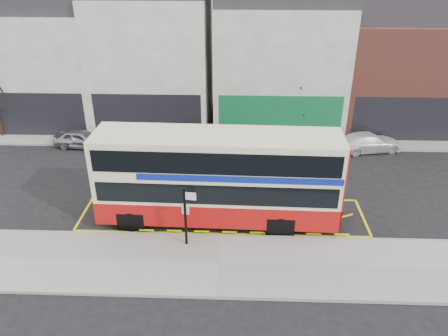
{
  "coord_description": "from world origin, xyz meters",
  "views": [
    {
      "loc": [
        0.76,
        -16.8,
        12.11
      ],
      "look_at": [
        0.06,
        2.0,
        2.42
      ],
      "focal_mm": 35.0,
      "sensor_mm": 36.0,
      "label": 1
    }
  ],
  "objects_px": {
    "double_decker_bus": "(218,177)",
    "car_grey": "(209,141)",
    "car_white": "(369,142)",
    "street_tree_right": "(302,90)",
    "car_silver": "(81,139)",
    "bus_stop_post": "(187,212)"
  },
  "relations": [
    {
      "from": "car_white",
      "to": "double_decker_bus",
      "type": "bearing_deg",
      "value": 120.45
    },
    {
      "from": "double_decker_bus",
      "to": "car_grey",
      "type": "height_order",
      "value": "double_decker_bus"
    },
    {
      "from": "car_grey",
      "to": "car_white",
      "type": "relative_size",
      "value": 0.98
    },
    {
      "from": "car_white",
      "to": "street_tree_right",
      "type": "relative_size",
      "value": 0.85
    },
    {
      "from": "bus_stop_post",
      "to": "car_silver",
      "type": "bearing_deg",
      "value": 135.85
    },
    {
      "from": "car_white",
      "to": "street_tree_right",
      "type": "distance_m",
      "value": 5.58
    },
    {
      "from": "car_grey",
      "to": "car_white",
      "type": "height_order",
      "value": "car_grey"
    },
    {
      "from": "car_grey",
      "to": "car_white",
      "type": "xyz_separation_m",
      "value": [
        10.38,
        0.29,
        -0.07
      ]
    },
    {
      "from": "double_decker_bus",
      "to": "car_grey",
      "type": "xyz_separation_m",
      "value": [
        -0.99,
        8.1,
        -1.7
      ]
    },
    {
      "from": "bus_stop_post",
      "to": "street_tree_right",
      "type": "xyz_separation_m",
      "value": [
        6.35,
        12.85,
        1.5
      ]
    },
    {
      "from": "double_decker_bus",
      "to": "car_silver",
      "type": "relative_size",
      "value": 3.19
    },
    {
      "from": "double_decker_bus",
      "to": "bus_stop_post",
      "type": "xyz_separation_m",
      "value": [
        -1.27,
        -2.2,
        -0.55
      ]
    },
    {
      "from": "car_grey",
      "to": "street_tree_right",
      "type": "relative_size",
      "value": 0.84
    },
    {
      "from": "double_decker_bus",
      "to": "car_silver",
      "type": "distance_m",
      "value": 12.73
    },
    {
      "from": "street_tree_right",
      "to": "double_decker_bus",
      "type": "bearing_deg",
      "value": -115.52
    },
    {
      "from": "bus_stop_post",
      "to": "car_white",
      "type": "height_order",
      "value": "bus_stop_post"
    },
    {
      "from": "bus_stop_post",
      "to": "car_white",
      "type": "distance_m",
      "value": 15.09
    },
    {
      "from": "street_tree_right",
      "to": "car_white",
      "type": "bearing_deg",
      "value": -27.53
    },
    {
      "from": "car_silver",
      "to": "bus_stop_post",
      "type": "bearing_deg",
      "value": -134.76
    },
    {
      "from": "bus_stop_post",
      "to": "car_grey",
      "type": "distance_m",
      "value": 10.37
    },
    {
      "from": "bus_stop_post",
      "to": "car_silver",
      "type": "height_order",
      "value": "bus_stop_post"
    },
    {
      "from": "double_decker_bus",
      "to": "car_silver",
      "type": "xyz_separation_m",
      "value": [
        -9.53,
        8.25,
        -1.77
      ]
    }
  ]
}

